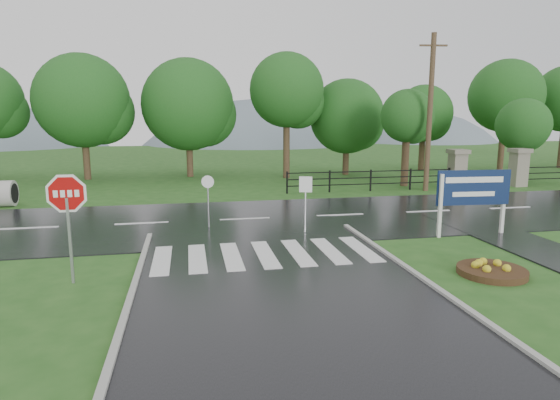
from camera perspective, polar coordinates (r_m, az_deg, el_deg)
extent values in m
plane|color=#26551C|center=(9.49, 3.28, -15.54)|extent=(120.00, 120.00, 0.00)
cube|color=black|center=(18.85, -4.29, -2.44)|extent=(90.00, 8.00, 0.04)
cube|color=black|center=(16.77, 28.99, -5.32)|extent=(2.20, 11.00, 0.04)
cube|color=silver|center=(13.90, -14.21, -7.09)|extent=(0.50, 2.80, 0.02)
cube|color=silver|center=(13.88, -10.06, -6.96)|extent=(0.50, 2.80, 0.02)
cube|color=silver|center=(13.92, -5.91, -6.80)|extent=(0.50, 2.80, 0.02)
cube|color=silver|center=(14.04, -1.82, -6.60)|extent=(0.50, 2.80, 0.02)
cube|color=silver|center=(14.23, 2.18, -6.37)|extent=(0.50, 2.80, 0.02)
cube|color=silver|center=(14.48, 6.06, -6.12)|extent=(0.50, 2.80, 0.02)
cube|color=silver|center=(14.80, 9.78, -5.86)|extent=(0.50, 2.80, 0.02)
cube|color=gray|center=(28.78, 20.77, 3.33)|extent=(0.80, 0.80, 2.00)
cube|color=#6B6659|center=(28.68, 20.91, 5.55)|extent=(1.00, 1.00, 0.24)
cube|color=gray|center=(31.08, 27.06, 3.33)|extent=(0.80, 0.80, 2.00)
cube|color=#6B6659|center=(30.98, 27.23, 5.39)|extent=(1.00, 1.00, 0.24)
cube|color=black|center=(26.48, 10.98, 1.95)|extent=(9.50, 0.05, 0.05)
cube|color=black|center=(26.43, 11.00, 2.70)|extent=(9.50, 0.05, 0.05)
cube|color=black|center=(26.39, 11.03, 3.45)|extent=(9.50, 0.05, 0.05)
cube|color=black|center=(25.06, 0.86, 2.14)|extent=(0.08, 0.08, 1.20)
cube|color=black|center=(28.57, 19.86, 2.53)|extent=(0.08, 0.08, 1.20)
cube|color=black|center=(31.43, 27.72, 2.61)|extent=(0.08, 0.08, 1.20)
sphere|color=slate|center=(79.87, -29.75, -4.57)|extent=(40.00, 40.00, 40.00)
sphere|color=slate|center=(77.00, -3.13, -5.94)|extent=(48.00, 48.00, 48.00)
sphere|color=slate|center=(84.36, 16.04, -1.88)|extent=(36.00, 36.00, 36.00)
cube|color=#939399|center=(12.66, -24.21, -4.60)|extent=(0.06, 0.06, 2.16)
cylinder|color=white|center=(12.44, -24.59, 0.73)|extent=(1.30, 0.02, 1.30)
cylinder|color=#A40B0B|center=(12.43, -24.61, 0.72)|extent=(1.13, 0.03, 1.13)
cube|color=silver|center=(16.80, 18.95, -0.71)|extent=(0.12, 0.12, 2.19)
cube|color=silver|center=(18.13, 25.58, -0.40)|extent=(0.12, 0.12, 2.19)
cube|color=#0A1A43|center=(17.34, 22.53, 1.41)|extent=(2.63, 0.24, 1.21)
cube|color=white|center=(17.28, 22.65, 2.29)|extent=(2.08, 0.15, 0.20)
cube|color=white|center=(17.34, 22.54, 0.68)|extent=(1.53, 0.11, 0.16)
cylinder|color=#332111|center=(13.63, 24.40, -7.93)|extent=(1.76, 1.76, 0.18)
cube|color=#939399|center=(16.50, 3.10, -0.85)|extent=(0.04, 0.04, 1.92)
cube|color=white|center=(16.35, 3.15, 1.91)|extent=(0.44, 0.15, 0.55)
cylinder|color=#939399|center=(17.42, -8.74, -0.48)|extent=(0.06, 0.06, 1.84)
cylinder|color=white|center=(17.27, -8.81, 2.21)|extent=(0.45, 0.12, 0.46)
cylinder|color=#473523|center=(27.08, 17.79, 9.97)|extent=(0.28, 0.28, 8.46)
cube|color=brown|center=(27.33, 18.21, 17.47)|extent=(1.50, 0.31, 0.09)
cylinder|color=#3D2B1C|center=(28.81, 15.03, 5.08)|extent=(0.47, 0.47, 3.44)
sphere|color=#174C17|center=(28.71, 15.25, 9.87)|extent=(3.10, 3.10, 3.10)
cylinder|color=#3D2B1C|center=(32.97, 27.23, 4.51)|extent=(0.45, 0.45, 2.98)
sphere|color=#174C17|center=(32.87, 27.53, 8.12)|extent=(3.25, 3.25, 3.25)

